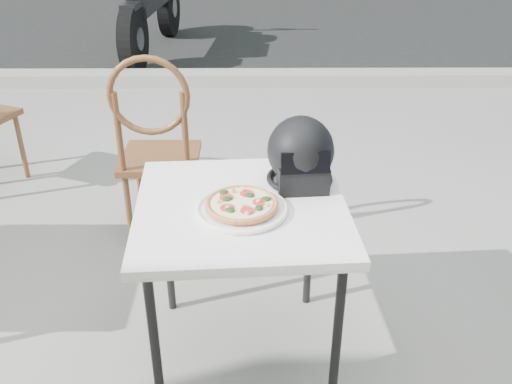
{
  "coord_description": "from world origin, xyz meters",
  "views": [
    {
      "loc": [
        0.3,
        -2.29,
        1.73
      ],
      "look_at": [
        0.31,
        -0.53,
        0.76
      ],
      "focal_mm": 40.0,
      "sensor_mm": 36.0,
      "label": 1
    }
  ],
  "objects_px": {
    "cafe_chair_main": "(156,141)",
    "motorcycle": "(152,7)",
    "helmet": "(301,155)",
    "cafe_table_main": "(241,220)",
    "pizza": "(242,204)",
    "plate": "(242,209)"
  },
  "relations": [
    {
      "from": "cafe_table_main",
      "to": "pizza",
      "type": "relative_size",
      "value": 2.64
    },
    {
      "from": "cafe_chair_main",
      "to": "motorcycle",
      "type": "xyz_separation_m",
      "value": [
        -0.62,
        3.84,
        -0.09
      ]
    },
    {
      "from": "cafe_table_main",
      "to": "motorcycle",
      "type": "distance_m",
      "value": 4.83
    },
    {
      "from": "helmet",
      "to": "cafe_chair_main",
      "type": "height_order",
      "value": "cafe_chair_main"
    },
    {
      "from": "pizza",
      "to": "helmet",
      "type": "relative_size",
      "value": 1.07
    },
    {
      "from": "plate",
      "to": "helmet",
      "type": "relative_size",
      "value": 1.49
    },
    {
      "from": "plate",
      "to": "motorcycle",
      "type": "distance_m",
      "value": 4.88
    },
    {
      "from": "cafe_chair_main",
      "to": "helmet",
      "type": "bearing_deg",
      "value": 133.41
    },
    {
      "from": "cafe_table_main",
      "to": "pizza",
      "type": "bearing_deg",
      "value": -86.43
    },
    {
      "from": "helmet",
      "to": "motorcycle",
      "type": "distance_m",
      "value": 4.73
    },
    {
      "from": "cafe_table_main",
      "to": "helmet",
      "type": "relative_size",
      "value": 2.82
    },
    {
      "from": "cafe_table_main",
      "to": "pizza",
      "type": "height_order",
      "value": "pizza"
    },
    {
      "from": "cafe_table_main",
      "to": "motorcycle",
      "type": "xyz_separation_m",
      "value": [
        -1.06,
        4.71,
        -0.16
      ]
    },
    {
      "from": "plate",
      "to": "motorcycle",
      "type": "height_order",
      "value": "motorcycle"
    },
    {
      "from": "motorcycle",
      "to": "plate",
      "type": "bearing_deg",
      "value": -71.81
    },
    {
      "from": "plate",
      "to": "cafe_chair_main",
      "type": "height_order",
      "value": "cafe_chair_main"
    },
    {
      "from": "cafe_table_main",
      "to": "plate",
      "type": "relative_size",
      "value": 1.89
    },
    {
      "from": "cafe_table_main",
      "to": "plate",
      "type": "bearing_deg",
      "value": -86.56
    },
    {
      "from": "helmet",
      "to": "motorcycle",
      "type": "height_order",
      "value": "motorcycle"
    },
    {
      "from": "helmet",
      "to": "motorcycle",
      "type": "relative_size",
      "value": 0.13
    },
    {
      "from": "cafe_chair_main",
      "to": "cafe_table_main",
      "type": "bearing_deg",
      "value": 116.95
    },
    {
      "from": "cafe_table_main",
      "to": "cafe_chair_main",
      "type": "distance_m",
      "value": 0.98
    }
  ]
}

